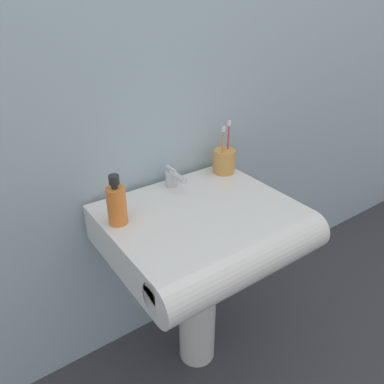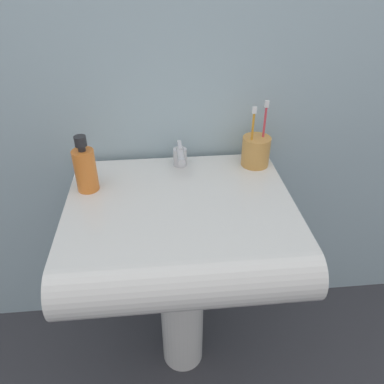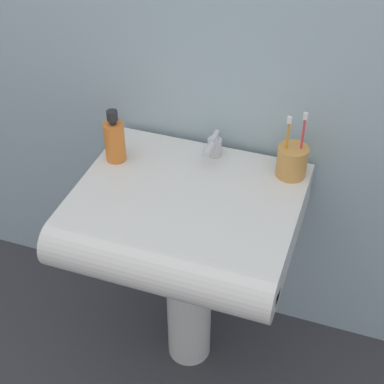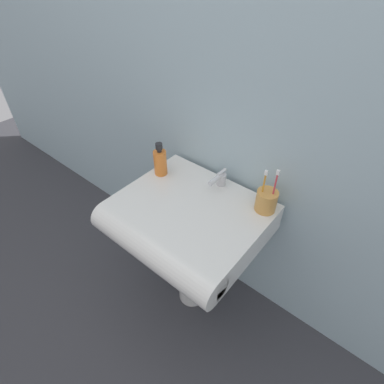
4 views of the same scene
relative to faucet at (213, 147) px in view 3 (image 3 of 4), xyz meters
The scene contains 6 objects.
ground_plane 0.77m from the faucet, 94.90° to the right, with size 6.00×6.00×0.00m, color #38383D.
sink_pedestal 0.50m from the faucet, 94.90° to the right, with size 0.15×0.15×0.58m, color white.
sink_basin 0.25m from the faucet, 93.79° to the right, with size 0.62×0.55×0.13m.
faucet is the anchor object (origin of this frame).
toothbrush_cup 0.24m from the faucet, ahead, with size 0.09×0.09×0.21m.
soap_bottle 0.29m from the faucet, 159.31° to the right, with size 0.06×0.06×0.16m.
Camera 3 is at (0.42, -1.19, 1.74)m, focal length 55.00 mm.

